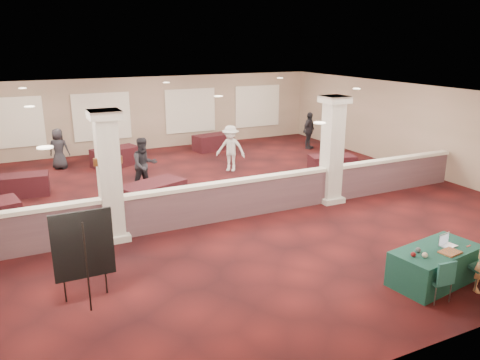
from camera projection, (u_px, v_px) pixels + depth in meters
name	position (u px, v px, depth m)	size (l,w,h in m)	color
ground	(220.00, 201.00, 14.35)	(16.00, 16.00, 0.00)	#421010
wall_back	(148.00, 113.00, 20.79)	(16.00, 0.04, 3.20)	gray
wall_front	(431.00, 258.00, 7.00)	(16.00, 0.04, 3.20)	gray
wall_right	(418.00, 129.00, 17.23)	(0.04, 16.00, 3.20)	gray
ceiling	(218.00, 96.00, 13.43)	(16.00, 16.00, 0.02)	white
partition_wall	(241.00, 197.00, 12.90)	(15.60, 0.28, 1.10)	#563A43
column_left	(109.00, 176.00, 11.13)	(0.72, 0.72, 3.20)	beige
column_right	(332.00, 149.00, 13.84)	(0.72, 0.72, 3.20)	beige
sconce_left	(96.00, 162.00, 10.91)	(0.12, 0.12, 0.18)	brown
sconce_right	(120.00, 160.00, 11.14)	(0.12, 0.12, 0.18)	brown
near_table	(435.00, 265.00, 9.45)	(1.90, 0.95, 0.73)	#0E352F
conf_chair_side	(441.00, 277.00, 8.70)	(0.47, 0.47, 0.86)	#205E58
easel_board	(83.00, 246.00, 8.44)	(1.08, 0.54, 1.84)	black
far_table_front_center	(153.00, 195.00, 13.67)	(1.88, 0.94, 0.76)	black
far_table_front_right	(332.00, 164.00, 17.26)	(1.64, 0.82, 0.66)	black
far_table_back_left	(21.00, 185.00, 14.75)	(1.66, 0.83, 0.67)	black
far_table_back_center	(116.00, 157.00, 18.25)	(1.75, 0.88, 0.71)	black
far_table_back_right	(213.00, 142.00, 20.90)	(1.72, 0.86, 0.70)	black
attendee_a	(144.00, 165.00, 14.95)	(0.86, 0.48, 1.79)	black
attendee_b	(231.00, 148.00, 17.42)	(1.10, 0.50, 1.72)	beige
attendee_c	(309.00, 131.00, 21.03)	(0.97, 0.46, 1.65)	black
attendee_d	(59.00, 149.00, 17.70)	(0.77, 0.41, 1.56)	black
laptop_base	(448.00, 246.00, 9.46)	(0.33, 0.23, 0.02)	silver
laptop_screen	(444.00, 239.00, 9.52)	(0.33, 0.01, 0.22)	silver
screen_glow	(444.00, 239.00, 9.52)	(0.30, 0.00, 0.19)	silver
knitting	(450.00, 252.00, 9.17)	(0.40, 0.30, 0.03)	orange
yarn_cream	(425.00, 255.00, 8.96)	(0.11, 0.11, 0.11)	beige
yarn_red	(413.00, 254.00, 9.00)	(0.10, 0.10, 0.10)	maroon
yarn_grey	(418.00, 250.00, 9.18)	(0.10, 0.10, 0.10)	#4E4F54
scissors	(469.00, 246.00, 9.47)	(0.12, 0.03, 0.01)	red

